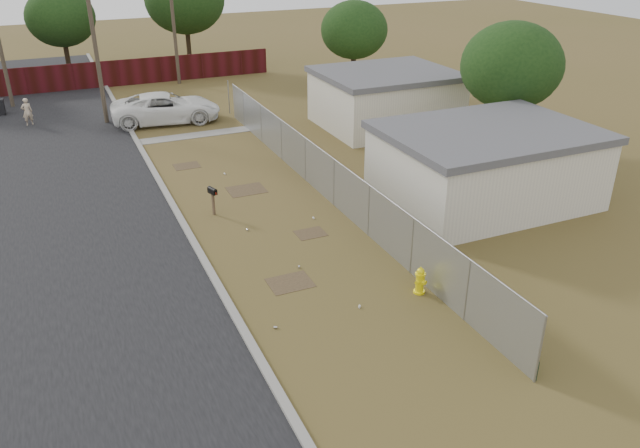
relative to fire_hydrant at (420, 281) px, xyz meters
name	(u,v)px	position (x,y,z in m)	size (l,w,h in m)	color
ground	(263,218)	(-2.70, 7.19, -0.43)	(120.00, 120.00, 0.00)	brown
street	(66,175)	(-9.46, 15.24, -0.41)	(15.10, 60.00, 0.12)	black
chainlink_fence	(324,179)	(0.42, 8.22, 0.37)	(0.10, 27.06, 2.02)	gray
privacy_fence	(58,78)	(-8.70, 32.19, 0.47)	(30.00, 0.12, 1.80)	#3F0D12
utility_poles	(92,27)	(-6.37, 27.86, 4.27)	(12.60, 8.24, 9.00)	#493E30
houses	(431,128)	(7.00, 10.32, 1.13)	(9.30, 17.24, 3.10)	beige
horizon_trees	(157,18)	(-1.86, 30.75, 4.20)	(33.32, 31.94, 7.78)	#2F2315
fire_hydrant	(420,281)	(0.00, 0.00, 0.00)	(0.49, 0.49, 0.92)	yellow
mailbox	(213,193)	(-4.36, 8.30, 0.49)	(0.31, 0.50, 1.16)	brown
pickup_truck	(166,108)	(-3.46, 21.85, 0.42)	(2.82, 6.12, 1.70)	white
pedestrian	(27,112)	(-10.82, 24.45, 0.36)	(0.58, 0.38, 1.58)	beige
scattered_litter	(282,245)	(-2.84, 4.68, -0.39)	(4.01, 12.48, 0.07)	beige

